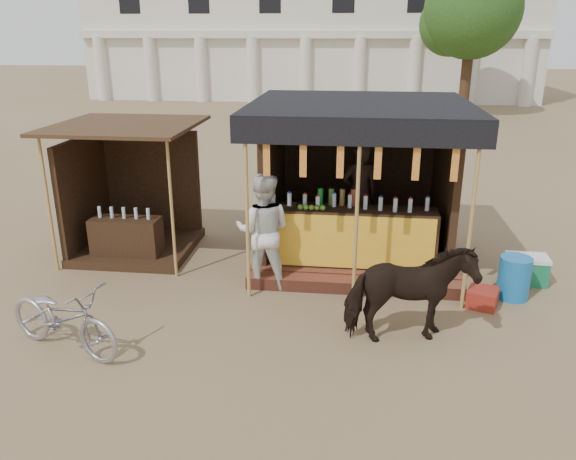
# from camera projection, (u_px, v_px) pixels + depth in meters

# --- Properties ---
(ground) EXTENTS (120.00, 120.00, 0.00)m
(ground) POSITION_uv_depth(u_px,v_px,m) (273.00, 352.00, 7.17)
(ground) COLOR #846B4C
(ground) RESTS_ON ground
(main_stall) EXTENTS (3.60, 3.61, 2.78)m
(main_stall) POSITION_uv_depth(u_px,v_px,m) (357.00, 203.00, 9.86)
(main_stall) COLOR brown
(main_stall) RESTS_ON ground
(secondary_stall) EXTENTS (2.40, 2.40, 2.38)m
(secondary_stall) POSITION_uv_depth(u_px,v_px,m) (127.00, 206.00, 10.27)
(secondary_stall) COLOR #372414
(secondary_stall) RESTS_ON ground
(cow) EXTENTS (1.74, 1.11, 1.36)m
(cow) POSITION_uv_depth(u_px,v_px,m) (409.00, 295.00, 7.21)
(cow) COLOR black
(cow) RESTS_ON ground
(motorbike) EXTENTS (1.90, 1.21, 0.94)m
(motorbike) POSITION_uv_depth(u_px,v_px,m) (63.00, 317.00, 7.07)
(motorbike) COLOR #9B9AA3
(motorbike) RESTS_ON ground
(bystander) EXTENTS (0.91, 0.72, 1.85)m
(bystander) POSITION_uv_depth(u_px,v_px,m) (263.00, 231.00, 8.78)
(bystander) COLOR silver
(bystander) RESTS_ON ground
(blue_barrel) EXTENTS (0.57, 0.57, 0.66)m
(blue_barrel) POSITION_uv_depth(u_px,v_px,m) (514.00, 278.00, 8.54)
(blue_barrel) COLOR #1769AD
(blue_barrel) RESTS_ON ground
(red_crate) EXTENTS (0.54, 0.55, 0.27)m
(red_crate) POSITION_uv_depth(u_px,v_px,m) (482.00, 298.00, 8.34)
(red_crate) COLOR maroon
(red_crate) RESTS_ON ground
(cooler) EXTENTS (0.66, 0.47, 0.46)m
(cooler) POSITION_uv_depth(u_px,v_px,m) (526.00, 269.00, 9.10)
(cooler) COLOR #187044
(cooler) RESTS_ON ground
(background_building) EXTENTS (26.00, 7.45, 8.18)m
(background_building) POSITION_uv_depth(u_px,v_px,m) (311.00, 29.00, 34.08)
(background_building) COLOR silver
(background_building) RESTS_ON ground
(tree) EXTENTS (4.50, 4.40, 7.00)m
(tree) POSITION_uv_depth(u_px,v_px,m) (467.00, 14.00, 25.68)
(tree) COLOR #382314
(tree) RESTS_ON ground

